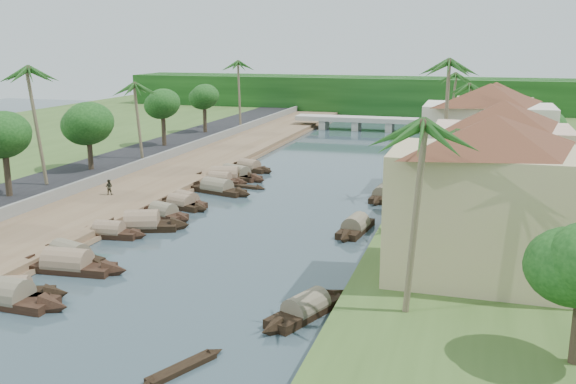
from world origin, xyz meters
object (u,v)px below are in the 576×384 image
(bridge, at_px, (373,121))
(sampan_0, at_px, (3,297))
(building_near, at_px, (490,196))
(sampan_1, at_px, (8,294))

(bridge, bearing_deg, sampan_0, -96.16)
(sampan_0, bearing_deg, building_near, 21.22)
(bridge, distance_m, sampan_0, 84.40)
(bridge, xyz_separation_m, sampan_1, (-9.10, -83.42, -1.31))
(sampan_0, bearing_deg, bridge, 85.62)
(building_near, height_order, sampan_0, building_near)
(sampan_0, bearing_deg, sampan_1, 96.86)
(bridge, relative_size, sampan_0, 2.91)
(bridge, xyz_separation_m, sampan_0, (-9.06, -83.90, -1.30))
(bridge, height_order, sampan_1, bridge)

